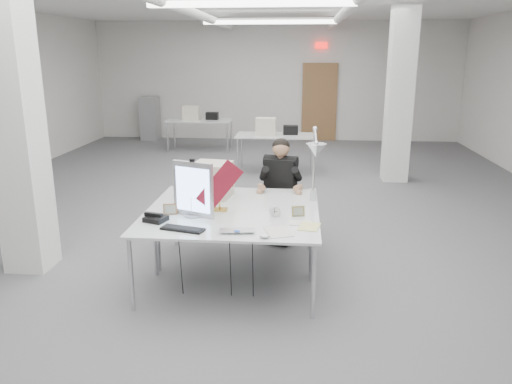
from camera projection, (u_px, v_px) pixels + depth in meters
room_shell at (255, 101)px, 7.08m from camera, size 10.04×14.04×3.24m
desk_main at (226, 225)px, 4.82m from camera, size 1.80×0.90×0.02m
desk_second at (238, 199)px, 5.68m from camera, size 1.80×0.90×0.02m
bg_desk_a at (276, 136)px, 10.08m from camera, size 1.60×0.80×0.02m
bg_desk_b at (200, 120)px, 12.36m from camera, size 1.60×0.80×0.02m
filing_cabinet at (150, 118)px, 13.93m from camera, size 0.45×0.55×1.20m
office_chair at (280, 201)px, 6.33m from camera, size 0.64×0.64×1.07m
seated_person at (281, 174)px, 6.19m from camera, size 0.59×0.68×0.87m
monitor at (193, 189)px, 4.98m from camera, size 0.44×0.21×0.56m
pennant at (220, 185)px, 4.90m from camera, size 0.47×0.14×0.52m
keyboard at (183, 229)px, 4.64m from camera, size 0.43×0.24×0.02m
laptop at (237, 233)px, 4.53m from camera, size 0.35×0.25×0.03m
mouse at (265, 236)px, 4.43m from camera, size 0.10×0.07×0.04m
bankers_lamp at (219, 196)px, 5.19m from camera, size 0.28×0.12×0.31m
desk_phone at (156, 219)px, 4.88m from camera, size 0.24×0.23×0.05m
picture_frame_left at (170, 209)px, 5.08m from camera, size 0.15×0.06×0.11m
picture_frame_right at (298, 211)px, 5.03m from camera, size 0.14×0.06×0.10m
desk_clock at (275, 211)px, 5.02m from camera, size 0.11×0.07×0.11m
paper_stack_a at (278, 232)px, 4.59m from camera, size 0.30×0.36×0.01m
paper_stack_b at (309, 227)px, 4.72m from camera, size 0.23×0.29×0.01m
paper_stack_c at (301, 223)px, 4.82m from camera, size 0.22×0.16×0.01m
beige_monitor at (212, 180)px, 5.69m from camera, size 0.47×0.45×0.39m
architect_lamp at (315, 166)px, 5.24m from camera, size 0.41×0.73×0.90m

